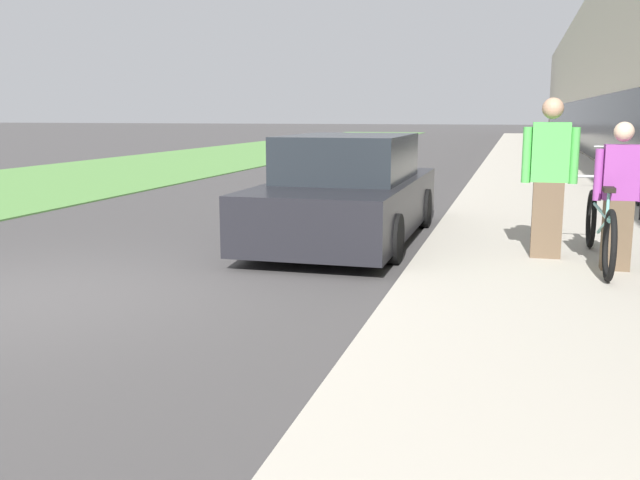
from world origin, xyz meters
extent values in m
plane|color=#474444|center=(0.00, 0.00, 0.00)|extent=(220.00, 220.00, 0.00)
cube|color=#BCB5A5|center=(5.17, 21.00, 0.06)|extent=(3.70, 70.00, 0.12)
cube|color=#1E2328|center=(7.12, 29.00, 1.25)|extent=(0.10, 63.00, 2.20)
cube|color=#5B9347|center=(-7.38, 25.00, 0.01)|extent=(7.33, 70.00, 0.03)
torus|color=black|center=(5.33, 3.57, 0.48)|extent=(0.06, 0.72, 0.72)
torus|color=black|center=(5.33, 1.71, 0.48)|extent=(0.06, 0.72, 0.72)
cylinder|color=#7AD1C6|center=(5.33, 2.64, 0.69)|extent=(0.04, 1.59, 0.04)
cylinder|color=#7AD1C6|center=(5.33, 2.27, 0.59)|extent=(0.04, 0.94, 0.33)
cylinder|color=#7AD1C6|center=(5.33, 2.04, 0.84)|extent=(0.03, 0.03, 0.30)
cube|color=black|center=(5.33, 2.04, 0.99)|extent=(0.11, 0.22, 0.05)
cylinder|color=#7AD1C6|center=(5.33, 3.42, 0.85)|extent=(0.03, 0.03, 0.31)
cylinder|color=silver|center=(5.33, 3.42, 1.01)|extent=(0.52, 0.03, 0.03)
cube|color=brown|center=(5.47, 2.31, 0.49)|extent=(0.29, 0.21, 0.75)
cube|color=#933D93|center=(5.47, 2.31, 1.15)|extent=(0.35, 0.21, 0.57)
cylinder|color=#933D93|center=(5.25, 2.31, 1.12)|extent=(0.09, 0.09, 0.54)
sphere|color=beige|center=(5.47, 2.31, 1.57)|extent=(0.20, 0.20, 0.20)
cube|color=brown|center=(4.78, 2.82, 0.55)|extent=(0.33, 0.24, 0.87)
cube|color=#4CB74C|center=(4.78, 2.82, 1.32)|extent=(0.41, 0.24, 0.67)
cylinder|color=#4CB74C|center=(4.52, 2.82, 1.29)|extent=(0.10, 0.10, 0.63)
cylinder|color=#4CB74C|center=(5.04, 2.82, 1.29)|extent=(0.10, 0.10, 0.63)
sphere|color=tan|center=(4.78, 2.82, 1.81)|extent=(0.24, 0.24, 0.24)
torus|color=black|center=(6.56, 8.11, 0.47)|extent=(0.06, 0.70, 0.70)
torus|color=black|center=(6.24, 10.60, 0.50)|extent=(0.06, 0.76, 0.76)
torus|color=black|center=(6.24, 9.49, 0.50)|extent=(0.06, 0.76, 0.76)
cylinder|color=yellow|center=(6.24, 10.04, 0.73)|extent=(0.04, 0.95, 0.04)
cylinder|color=yellow|center=(6.24, 9.82, 0.62)|extent=(0.04, 0.58, 0.35)
cylinder|color=yellow|center=(6.24, 9.69, 0.89)|extent=(0.03, 0.03, 0.32)
cube|color=black|center=(6.24, 9.69, 1.05)|extent=(0.11, 0.22, 0.05)
cylinder|color=yellow|center=(6.24, 10.51, 0.90)|extent=(0.03, 0.03, 0.33)
cylinder|color=silver|center=(6.24, 10.51, 1.06)|extent=(0.52, 0.03, 0.03)
torus|color=black|center=(6.61, 12.91, 0.44)|extent=(0.05, 0.65, 0.65)
torus|color=black|center=(6.61, 11.90, 0.44)|extent=(0.05, 0.65, 0.65)
cylinder|color=yellow|center=(6.61, 12.40, 0.64)|extent=(0.04, 0.85, 0.04)
cylinder|color=yellow|center=(6.61, 12.20, 0.55)|extent=(0.04, 0.52, 0.30)
cylinder|color=yellow|center=(6.61, 12.08, 0.78)|extent=(0.03, 0.03, 0.27)
cube|color=black|center=(6.61, 12.08, 0.91)|extent=(0.11, 0.22, 0.05)
cylinder|color=yellow|center=(6.61, 12.82, 0.79)|extent=(0.03, 0.03, 0.29)
cylinder|color=silver|center=(6.61, 12.82, 0.93)|extent=(0.52, 0.03, 0.03)
cube|color=black|center=(2.19, 3.93, 0.50)|extent=(1.83, 4.74, 0.70)
cube|color=#1E2328|center=(2.19, 3.93, 1.16)|extent=(1.58, 2.37, 0.61)
cylinder|color=black|center=(1.34, 5.36, 0.30)|extent=(0.22, 0.60, 0.60)
cylinder|color=black|center=(3.04, 5.36, 0.30)|extent=(0.22, 0.60, 0.60)
cylinder|color=black|center=(1.34, 2.51, 0.30)|extent=(0.22, 0.60, 0.60)
cylinder|color=black|center=(3.04, 2.51, 0.30)|extent=(0.22, 0.60, 0.60)
camera|label=1|loc=(4.41, -5.66, 1.76)|focal=40.00mm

